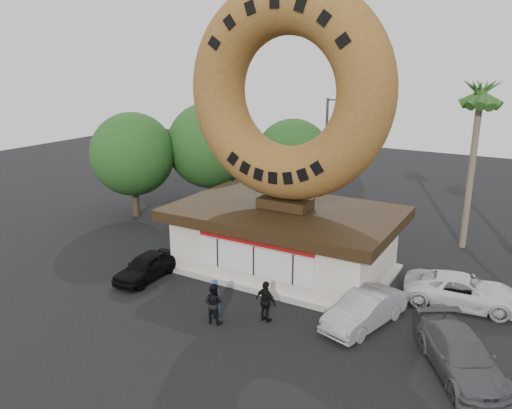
{
  "coord_description": "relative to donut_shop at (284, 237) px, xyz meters",
  "views": [
    {
      "loc": [
        10.76,
        -15.4,
        10.47
      ],
      "look_at": [
        -0.52,
        4.0,
        3.91
      ],
      "focal_mm": 35.0,
      "sensor_mm": 36.0,
      "label": 1
    }
  ],
  "objects": [
    {
      "name": "street_lamp",
      "position": [
        -1.86,
        10.02,
        2.72
      ],
      "size": [
        2.11,
        0.2,
        8.0
      ],
      "color": "#59595E",
      "rests_on": "ground"
    },
    {
      "name": "car_black",
      "position": [
        -5.35,
        -4.46,
        -1.13
      ],
      "size": [
        1.62,
        3.79,
        1.28
      ],
      "primitive_type": "imported",
      "rotation": [
        0.0,
        0.0,
        0.03
      ],
      "color": "black",
      "rests_on": "ground"
    },
    {
      "name": "palm_near",
      "position": [
        7.5,
        8.02,
        6.65
      ],
      "size": [
        2.6,
        2.6,
        9.75
      ],
      "color": "#726651",
      "rests_on": "ground"
    },
    {
      "name": "car_grey",
      "position": [
        9.33,
        -4.89,
        -1.08
      ],
      "size": [
        4.09,
        5.02,
        1.37
      ],
      "primitive_type": "imported",
      "rotation": [
        0.0,
        0.0,
        0.55
      ],
      "color": "#4E4F52",
      "rests_on": "ground"
    },
    {
      "name": "car_white",
      "position": [
        8.61,
        0.4,
        -1.07
      ],
      "size": [
        5.27,
        2.99,
        1.39
      ],
      "primitive_type": "imported",
      "rotation": [
        0.0,
        0.0,
        1.71
      ],
      "color": "silver",
      "rests_on": "ground"
    },
    {
      "name": "ground",
      "position": [
        0.0,
        -5.98,
        -1.77
      ],
      "size": [
        90.0,
        90.0,
        0.0
      ],
      "primitive_type": "plane",
      "color": "black",
      "rests_on": "ground"
    },
    {
      "name": "person_center",
      "position": [
        -0.02,
        -6.31,
        -0.9
      ],
      "size": [
        0.88,
        0.71,
        1.73
      ],
      "primitive_type": "imported",
      "rotation": [
        0.0,
        0.0,
        3.21
      ],
      "color": "black",
      "rests_on": "ground"
    },
    {
      "name": "donut_shop",
      "position": [
        0.0,
        0.0,
        0.0
      ],
      "size": [
        11.2,
        7.2,
        3.8
      ],
      "color": "beige",
      "rests_on": "ground"
    },
    {
      "name": "car_silver",
      "position": [
        5.42,
        -3.42,
        -1.07
      ],
      "size": [
        2.57,
        4.48,
        1.4
      ],
      "primitive_type": "imported",
      "rotation": [
        0.0,
        0.0,
        -0.27
      ],
      "color": "gray",
      "rests_on": "ground"
    },
    {
      "name": "tree_mid",
      "position": [
        -4.0,
        9.02,
        2.25
      ],
      "size": [
        5.2,
        5.2,
        6.63
      ],
      "color": "#473321",
      "rests_on": "ground"
    },
    {
      "name": "giant_donut",
      "position": [
        0.0,
        0.02,
        7.21
      ],
      "size": [
        10.34,
        2.64,
        10.34
      ],
      "primitive_type": "torus",
      "rotation": [
        1.57,
        0.0,
        0.0
      ],
      "color": "brown",
      "rests_on": "donut_shop"
    },
    {
      "name": "tree_far",
      "position": [
        -13.0,
        3.02,
        2.56
      ],
      "size": [
        5.6,
        5.6,
        7.14
      ],
      "color": "#473321",
      "rests_on": "ground"
    },
    {
      "name": "person_right",
      "position": [
        1.8,
        -5.16,
        -0.87
      ],
      "size": [
        1.12,
        0.68,
        1.79
      ],
      "primitive_type": "imported",
      "rotation": [
        0.0,
        0.0,
        2.9
      ],
      "color": "black",
      "rests_on": "ground"
    },
    {
      "name": "person_left",
      "position": [
        -0.12,
        -6.04,
        -0.88
      ],
      "size": [
        0.74,
        0.59,
        1.78
      ],
      "primitive_type": "imported",
      "rotation": [
        0.0,
        0.0,
        2.86
      ],
      "color": "navy",
      "rests_on": "ground"
    },
    {
      "name": "tree_west",
      "position": [
        -9.5,
        7.02,
        2.87
      ],
      "size": [
        6.0,
        6.0,
        7.65
      ],
      "color": "#473321",
      "rests_on": "ground"
    }
  ]
}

